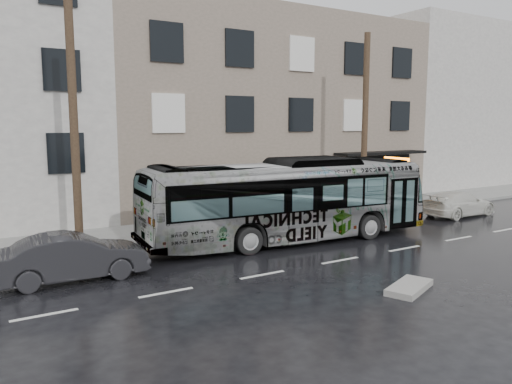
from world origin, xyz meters
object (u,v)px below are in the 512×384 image
(bus, at_px, (287,200))
(white_sedan, at_px, (458,204))
(sign_post, at_px, (379,189))
(utility_pole_front, at_px, (365,125))
(utility_pole_rear, at_px, (74,126))
(dark_sedan, at_px, (73,257))

(bus, distance_m, white_sedan, 10.77)
(bus, bearing_deg, white_sedan, -85.34)
(sign_post, relative_size, white_sedan, 0.54)
(sign_post, bearing_deg, utility_pole_front, 180.00)
(bus, xyz_separation_m, white_sedan, (10.72, -0.04, -1.03))
(utility_pole_rear, distance_m, bus, 8.52)
(white_sedan, bearing_deg, utility_pole_rear, 80.57)
(sign_post, height_order, bus, bus)
(utility_pole_front, xyz_separation_m, sign_post, (1.10, 0.00, -3.30))
(utility_pole_front, bearing_deg, white_sedan, -29.75)
(utility_pole_front, xyz_separation_m, bus, (-6.40, -2.43, -2.98))
(utility_pole_rear, relative_size, white_sedan, 2.04)
(sign_post, bearing_deg, white_sedan, -37.48)
(utility_pole_rear, xyz_separation_m, dark_sedan, (-0.87, -3.25, -3.93))
(utility_pole_rear, height_order, dark_sedan, utility_pole_rear)
(utility_pole_rear, bearing_deg, utility_pole_front, 0.00)
(utility_pole_front, relative_size, white_sedan, 2.04)
(dark_sedan, bearing_deg, sign_post, -76.47)
(utility_pole_front, height_order, white_sedan, utility_pole_front)
(white_sedan, bearing_deg, sign_post, 50.77)
(bus, bearing_deg, utility_pole_rear, 77.13)
(utility_pole_rear, height_order, white_sedan, utility_pole_rear)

